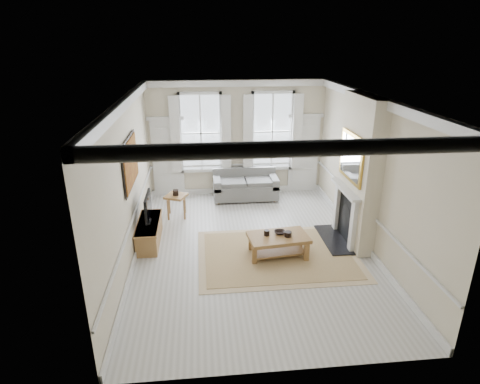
{
  "coord_description": "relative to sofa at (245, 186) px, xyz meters",
  "views": [
    {
      "loc": [
        -1.08,
        -7.99,
        4.53
      ],
      "look_at": [
        -0.23,
        0.39,
        1.25
      ],
      "focal_mm": 30.0,
      "sensor_mm": 36.0,
      "label": 1
    }
  ],
  "objects": [
    {
      "name": "side_table",
      "position": [
        -1.97,
        -1.14,
        0.14
      ],
      "size": [
        0.66,
        0.66,
        0.61
      ],
      "rotation": [
        0.0,
        0.0,
        -0.41
      ],
      "color": "brown",
      "rests_on": "floor"
    },
    {
      "name": "fireplace",
      "position": [
        1.99,
        -2.91,
        0.37
      ],
      "size": [
        0.21,
        1.45,
        1.33
      ],
      "color": "silver",
      "rests_on": "floor"
    },
    {
      "name": "hearth",
      "position": [
        1.79,
        -2.91,
        -0.34
      ],
      "size": [
        0.55,
        1.5,
        0.05
      ],
      "primitive_type": "cube",
      "color": "black",
      "rests_on": "floor"
    },
    {
      "name": "back_wall",
      "position": [
        -0.21,
        0.49,
        1.34
      ],
      "size": [
        5.2,
        0.0,
        5.2
      ],
      "primitive_type": "plane",
      "rotation": [
        1.57,
        0.0,
        0.0
      ],
      "color": "beige",
      "rests_on": "floor"
    },
    {
      "name": "rug",
      "position": [
        0.33,
        -3.45,
        -0.35
      ],
      "size": [
        3.5,
        2.6,
        0.02
      ],
      "primitive_type": "cube",
      "color": "#9D8751",
      "rests_on": "floor"
    },
    {
      "name": "ceramic_pot_b",
      "position": [
        0.53,
        -3.5,
        0.18
      ],
      "size": [
        0.16,
        0.16,
        0.11
      ],
      "primitive_type": "cylinder",
      "color": "black",
      "rests_on": "coffee_table"
    },
    {
      "name": "ceiling",
      "position": [
        -0.21,
        -3.11,
        3.04
      ],
      "size": [
        7.2,
        7.2,
        0.0
      ],
      "primitive_type": "plane",
      "rotation": [
        3.14,
        0.0,
        0.0
      ],
      "color": "white",
      "rests_on": "back_wall"
    },
    {
      "name": "window_left",
      "position": [
        -1.26,
        0.44,
        1.54
      ],
      "size": [
        1.26,
        0.2,
        2.2
      ],
      "primitive_type": null,
      "color": "#B2BCC6",
      "rests_on": "back_wall"
    },
    {
      "name": "left_wall",
      "position": [
        -2.81,
        -3.11,
        1.34
      ],
      "size": [
        0.0,
        7.2,
        7.2
      ],
      "primitive_type": "plane",
      "rotation": [
        1.57,
        0.0,
        1.57
      ],
      "color": "beige",
      "rests_on": "floor"
    },
    {
      "name": "tv_stand",
      "position": [
        -2.55,
        -2.55,
        -0.1
      ],
      "size": [
        0.47,
        1.46,
        0.52
      ],
      "primitive_type": "cube",
      "color": "brown",
      "rests_on": "floor"
    },
    {
      "name": "ceramic_pot_a",
      "position": [
        0.08,
        -3.4,
        0.18
      ],
      "size": [
        0.12,
        0.12,
        0.12
      ],
      "primitive_type": "cylinder",
      "color": "black",
      "rests_on": "coffee_table"
    },
    {
      "name": "tv",
      "position": [
        -2.52,
        -2.55,
        0.56
      ],
      "size": [
        0.08,
        0.9,
        0.68
      ],
      "color": "black",
      "rests_on": "tv_stand"
    },
    {
      "name": "coffee_table",
      "position": [
        0.33,
        -3.45,
        0.04
      ],
      "size": [
        1.37,
        0.89,
        0.48
      ],
      "rotation": [
        0.0,
        0.0,
        0.11
      ],
      "color": "brown",
      "rests_on": "rug"
    },
    {
      "name": "floor",
      "position": [
        -0.21,
        -3.11,
        -0.36
      ],
      "size": [
        7.2,
        7.2,
        0.0
      ],
      "primitive_type": "plane",
      "color": "#B7B5AD",
      "rests_on": "ground"
    },
    {
      "name": "mirror",
      "position": [
        2.0,
        -2.91,
        1.69
      ],
      "size": [
        0.06,
        1.26,
        1.06
      ],
      "primitive_type": "cube",
      "color": "gold",
      "rests_on": "chimney_breast"
    },
    {
      "name": "bowl",
      "position": [
        0.38,
        -3.35,
        0.15
      ],
      "size": [
        0.26,
        0.26,
        0.06
      ],
      "primitive_type": "imported",
      "rotation": [
        0.0,
        0.0,
        -0.06
      ],
      "color": "black",
      "rests_on": "coffee_table"
    },
    {
      "name": "sofa",
      "position": [
        0.0,
        0.0,
        0.0
      ],
      "size": [
        1.88,
        0.91,
        0.87
      ],
      "color": "#61615E",
      "rests_on": "floor"
    },
    {
      "name": "door_right",
      "position": [
        1.84,
        0.45,
        0.79
      ],
      "size": [
        0.9,
        0.08,
        2.3
      ],
      "primitive_type": "cube",
      "color": "silver",
      "rests_on": "floor"
    },
    {
      "name": "window_right",
      "position": [
        0.84,
        0.44,
        1.54
      ],
      "size": [
        1.26,
        0.2,
        2.2
      ],
      "primitive_type": null,
      "color": "#B2BCC6",
      "rests_on": "back_wall"
    },
    {
      "name": "right_wall",
      "position": [
        2.39,
        -3.11,
        1.34
      ],
      "size": [
        0.0,
        7.2,
        7.2
      ],
      "primitive_type": "plane",
      "rotation": [
        1.57,
        0.0,
        -1.57
      ],
      "color": "beige",
      "rests_on": "floor"
    },
    {
      "name": "painting",
      "position": [
        -2.77,
        -2.81,
        1.69
      ],
      "size": [
        0.05,
        1.66,
        1.06
      ],
      "primitive_type": "cube",
      "color": "#A26A1B",
      "rests_on": "left_wall"
    },
    {
      "name": "chimney_breast",
      "position": [
        2.22,
        -2.91,
        1.34
      ],
      "size": [
        0.35,
        1.7,
        3.38
      ],
      "primitive_type": "cube",
      "color": "beige",
      "rests_on": "floor"
    },
    {
      "name": "door_left",
      "position": [
        -2.26,
        0.45,
        0.79
      ],
      "size": [
        0.9,
        0.08,
        2.3
      ],
      "primitive_type": "cube",
      "color": "silver",
      "rests_on": "floor"
    }
  ]
}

